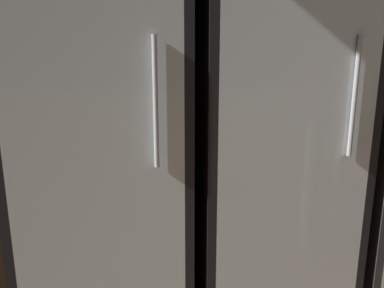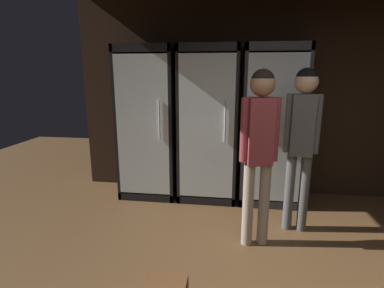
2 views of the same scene
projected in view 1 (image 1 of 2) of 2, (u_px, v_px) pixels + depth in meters
The scene contains 2 objects.
cooler_far_left at pixel (98, 118), 1.92m from camera, with size 0.76×0.62×2.03m.
cooler_left at pixel (269, 112), 2.06m from camera, with size 0.76×0.62×2.03m.
Camera 1 is at (-1.87, 0.80, 1.38)m, focal length 39.77 mm.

